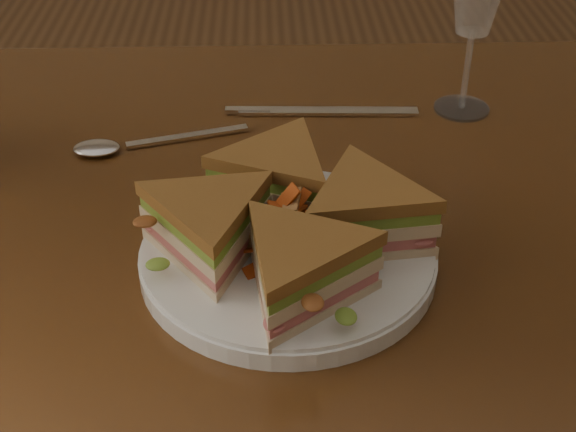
{
  "coord_description": "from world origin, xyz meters",
  "views": [
    {
      "loc": [
        0.02,
        -0.59,
        1.17
      ],
      "look_at": [
        0.03,
        -0.06,
        0.8
      ],
      "focal_mm": 50.0,
      "sensor_mm": 36.0,
      "label": 1
    }
  ],
  "objects": [
    {
      "name": "sandwich_wedges",
      "position": [
        0.03,
        -0.06,
        0.8
      ],
      "size": [
        0.27,
        0.27,
        0.06
      ],
      "color": "beige",
      "rests_on": "plate"
    },
    {
      "name": "table",
      "position": [
        0.0,
        0.0,
        0.65
      ],
      "size": [
        1.2,
        0.8,
        0.75
      ],
      "color": "#351C0C",
      "rests_on": "ground"
    },
    {
      "name": "crisps_mound",
      "position": [
        0.03,
        -0.06,
        0.79
      ],
      "size": [
        0.09,
        0.09,
        0.05
      ],
      "primitive_type": null,
      "color": "#C64E19",
      "rests_on": "plate"
    },
    {
      "name": "plate",
      "position": [
        0.03,
        -0.06,
        0.76
      ],
      "size": [
        0.25,
        0.25,
        0.02
      ],
      "primitive_type": "cylinder",
      "color": "white",
      "rests_on": "table"
    },
    {
      "name": "knife",
      "position": [
        0.07,
        0.21,
        0.75
      ],
      "size": [
        0.22,
        0.02,
        0.0
      ],
      "rotation": [
        0.0,
        0.0,
        -0.04
      ],
      "color": "silver",
      "rests_on": "table"
    },
    {
      "name": "spoon",
      "position": [
        -0.13,
        0.14,
        0.75
      ],
      "size": [
        0.18,
        0.07,
        0.01
      ],
      "rotation": [
        0.0,
        0.0,
        0.28
      ],
      "color": "silver",
      "rests_on": "table"
    }
  ]
}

